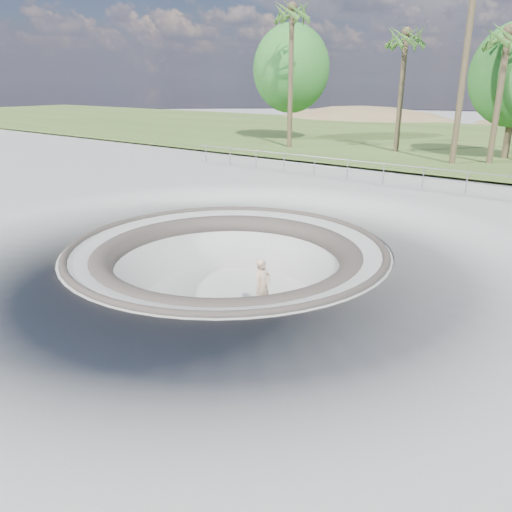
% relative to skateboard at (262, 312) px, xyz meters
% --- Properties ---
extents(ground, '(180.00, 180.00, 0.00)m').
position_rel_skateboard_xyz_m(ground, '(-1.54, 0.17, 1.83)').
color(ground, '#A1A19C').
rests_on(ground, ground).
extents(skate_bowl, '(14.00, 14.00, 4.10)m').
position_rel_skateboard_xyz_m(skate_bowl, '(-1.54, 0.17, 0.00)').
color(skate_bowl, '#A1A19C').
rests_on(skate_bowl, ground).
extents(grass_strip, '(180.00, 36.00, 0.12)m').
position_rel_skateboard_xyz_m(grass_strip, '(-1.54, 34.17, 2.05)').
color(grass_strip, '#3D5522').
rests_on(grass_strip, ground).
extents(safety_railing, '(25.00, 0.06, 1.03)m').
position_rel_skateboard_xyz_m(safety_railing, '(-1.54, 12.17, 2.53)').
color(safety_railing, gray).
rests_on(safety_railing, ground).
extents(skateboard, '(0.83, 0.38, 0.08)m').
position_rel_skateboard_xyz_m(skateboard, '(0.00, 0.00, 0.00)').
color(skateboard, olive).
rests_on(skateboard, ground).
extents(skater, '(0.47, 0.67, 1.76)m').
position_rel_skateboard_xyz_m(skater, '(-0.00, 0.00, 0.90)').
color(skater, tan).
rests_on(skater, skateboard).
extents(palm_a, '(2.60, 2.60, 10.57)m').
position_rel_skateboard_xyz_m(palm_a, '(-13.00, 20.88, 11.17)').
color(palm_a, brown).
rests_on(palm_a, ground).
extents(palm_b, '(2.60, 2.60, 8.73)m').
position_rel_skateboard_xyz_m(palm_b, '(-5.56, 23.50, 9.47)').
color(palm_b, brown).
rests_on(palm_b, ground).
extents(palm_d, '(2.60, 2.60, 8.35)m').
position_rel_skateboard_xyz_m(palm_d, '(1.16, 21.72, 9.11)').
color(palm_d, brown).
rests_on(palm_d, ground).
extents(bushy_tree_left, '(6.50, 5.90, 9.37)m').
position_rel_skateboard_xyz_m(bushy_tree_left, '(-16.02, 25.42, 7.82)').
color(bushy_tree_left, brown).
rests_on(bushy_tree_left, ground).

